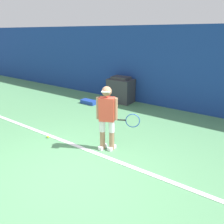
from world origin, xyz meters
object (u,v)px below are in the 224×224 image
at_px(equipment_bag, 89,102).
at_px(covered_chair, 121,90).
at_px(tennis_ball, 48,137).
at_px(tennis_player, 108,116).

bearing_deg(equipment_bag, covered_chair, 46.06).
height_order(tennis_ball, covered_chair, covered_chair).
relative_size(tennis_player, covered_chair, 1.50).
bearing_deg(covered_chair, tennis_ball, -87.75).
bearing_deg(equipment_bag, tennis_player, -42.31).
height_order(tennis_ball, equipment_bag, equipment_bag).
bearing_deg(tennis_player, covered_chair, 92.44).
bearing_deg(equipment_bag, tennis_ball, -70.21).
bearing_deg(tennis_ball, covered_chair, 92.25).
xyz_separation_m(tennis_player, covered_chair, (-1.76, 3.30, -0.35)).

